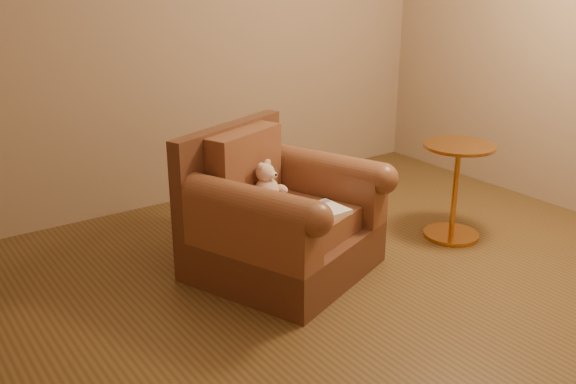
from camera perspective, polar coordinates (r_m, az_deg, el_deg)
floor at (r=3.56m, az=8.51°, el=-9.17°), size 4.00×4.00×0.00m
armchair at (r=3.69m, az=-0.93°, el=-2.38°), size 1.17×1.14×0.82m
teddy_bear at (r=3.68m, az=-1.73°, el=0.43°), size 0.19×0.22×0.26m
guidebook at (r=3.52m, az=2.33°, el=-1.94°), size 0.39×0.25×0.03m
side_table at (r=4.25m, az=14.65°, el=0.34°), size 0.45×0.45×0.63m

